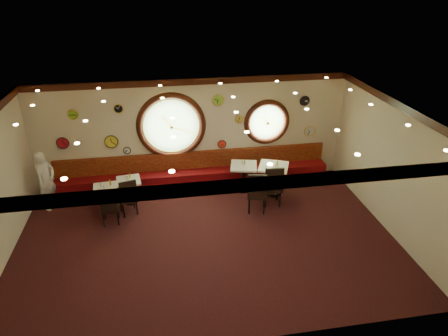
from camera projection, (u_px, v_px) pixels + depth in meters
floor at (207, 240)px, 9.62m from camera, size 9.00×6.00×0.00m
ceiling at (204, 113)px, 8.18m from camera, size 9.00×6.00×0.02m
wall_back at (193, 133)px, 11.54m from camera, size 9.00×0.02×3.20m
wall_front at (229, 272)px, 6.26m from camera, size 9.00×0.02×3.20m
wall_right at (392, 167)px, 9.57m from camera, size 0.02×6.00×3.20m
molding_back at (191, 82)px, 10.82m from camera, size 9.00×0.10×0.18m
molding_front at (229, 187)px, 5.62m from camera, size 9.00×0.10×0.18m
molding_right at (402, 106)px, 8.88m from camera, size 0.10×6.00×0.18m
banquette_base at (195, 183)px, 11.97m from camera, size 8.00×0.55×0.20m
banquette_seat at (195, 175)px, 11.86m from camera, size 8.00×0.55×0.30m
banquette_back at (194, 160)px, 11.87m from camera, size 8.00×0.10×0.55m
porthole_left_glass at (171, 126)px, 11.34m from camera, size 1.66×0.02×1.66m
porthole_left_frame at (171, 126)px, 11.33m from camera, size 1.98×0.18×1.98m
porthole_left_ring at (171, 126)px, 11.30m from camera, size 1.61×0.03×1.61m
porthole_right_glass at (267, 122)px, 11.78m from camera, size 1.10×0.02×1.10m
porthole_right_frame at (267, 122)px, 11.76m from camera, size 1.38×0.18×1.38m
porthole_right_ring at (267, 122)px, 11.74m from camera, size 1.09×0.03×1.09m
wall_clock_0 at (310, 131)px, 12.10m from camera, size 0.34×0.03×0.34m
wall_clock_1 at (222, 144)px, 11.81m from camera, size 0.24×0.03×0.24m
wall_clock_2 at (218, 100)px, 11.19m from camera, size 0.30×0.03×0.30m
wall_clock_3 at (127, 150)px, 11.41m from camera, size 0.20×0.03×0.20m
wall_clock_4 at (118, 109)px, 10.83m from camera, size 0.24×0.03×0.24m
wall_clock_5 at (73, 115)px, 10.70m from camera, size 0.26×0.03×0.26m
wall_clock_6 at (304, 101)px, 11.64m from camera, size 0.28×0.03×0.28m
wall_clock_7 at (239, 119)px, 11.55m from camera, size 0.22×0.03×0.22m
wall_clock_8 at (111, 142)px, 11.21m from camera, size 0.36×0.03×0.36m
wall_clock_9 at (63, 143)px, 11.00m from camera, size 0.32×0.03×0.32m
table_a at (106, 195)px, 10.66m from camera, size 0.67×0.67×0.68m
table_b at (129, 188)px, 11.00m from camera, size 0.70×0.70×0.70m
table_c at (244, 174)px, 11.57m from camera, size 0.88×0.88×0.81m
table_d at (273, 176)px, 11.38m from camera, size 1.04×1.04×0.88m
chair_a at (109, 204)px, 9.95m from camera, size 0.45×0.45×0.64m
chair_b at (128, 195)px, 10.34m from camera, size 0.54×0.54×0.65m
chair_c at (257, 190)px, 10.42m from camera, size 0.60×0.60×0.73m
chair_d at (273, 184)px, 10.71m from camera, size 0.56×0.56×0.74m
condiment_a_salt at (101, 185)px, 10.53m from camera, size 0.04×0.04×0.11m
condiment_b_salt at (126, 177)px, 10.91m from camera, size 0.04×0.04×0.10m
condiment_c_salt at (242, 163)px, 11.48m from camera, size 0.04×0.04×0.10m
condiment_d_salt at (268, 163)px, 11.30m from camera, size 0.04×0.04×0.10m
condiment_a_pepper at (103, 186)px, 10.48m from camera, size 0.04×0.04×0.11m
condiment_b_pepper at (128, 178)px, 10.84m from camera, size 0.04×0.04×0.11m
condiment_c_pepper at (244, 164)px, 11.39m from camera, size 0.04×0.04×0.11m
condiment_d_pepper at (275, 165)px, 11.14m from camera, size 0.04×0.04×0.10m
condiment_a_bottle at (110, 182)px, 10.62m from camera, size 0.05×0.05×0.16m
condiment_b_bottle at (130, 176)px, 10.93m from camera, size 0.04×0.04×0.14m
condiment_c_bottle at (245, 162)px, 11.47m from camera, size 0.04×0.04×0.14m
condiment_d_bottle at (277, 163)px, 11.24m from camera, size 0.05×0.05×0.16m
waiter at (46, 181)px, 10.58m from camera, size 0.62×0.71×1.64m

